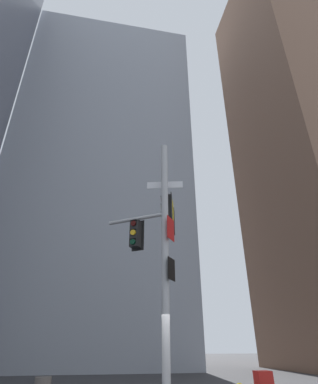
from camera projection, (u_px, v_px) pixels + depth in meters
The scene contains 3 objects.
building_tower_right at pixel (311, 127), 30.68m from camera, with size 12.21×12.21×43.18m, color brown.
building_mid_block at pixel (102, 189), 33.63m from camera, with size 16.34×16.34×34.59m, color #9399A3.
signal_pole_assembly at pixel (163, 235), 11.15m from camera, with size 2.95×3.07×8.83m.
Camera 1 is at (-2.04, -9.76, 1.65)m, focal length 28.03 mm.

